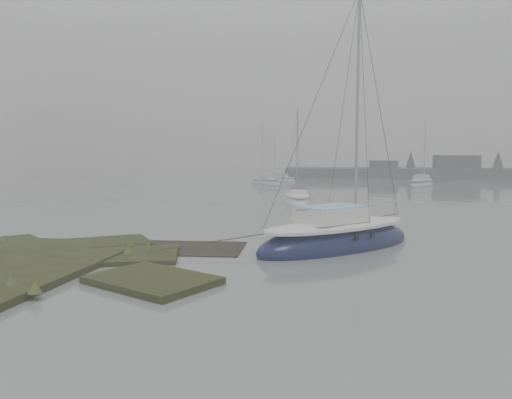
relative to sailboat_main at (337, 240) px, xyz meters
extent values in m
plane|color=slate|center=(-5.55, 23.98, -0.34)|extent=(160.00, 160.00, 0.00)
cube|color=#4C4F51|center=(20.45, 55.98, 0.26)|extent=(60.00, 8.00, 1.60)
cube|color=#424247|center=(4.45, 54.98, 1.06)|extent=(4.00, 3.00, 2.20)
cube|color=#424247|center=(14.45, 54.98, 1.46)|extent=(6.00, 3.00, 3.00)
cone|color=#384238|center=(8.45, 56.98, 1.86)|extent=(2.00, 2.00, 3.50)
cone|color=#384238|center=(20.45, 56.98, 1.86)|extent=(2.00, 2.00, 3.50)
ellipsoid|color=#0D1334|center=(0.01, 0.01, -0.21)|extent=(7.19, 7.41, 1.89)
ellipsoid|color=silver|center=(0.01, 0.01, 0.55)|extent=(6.13, 6.33, 0.53)
cube|color=silver|center=(-0.22, -0.23, 1.01)|extent=(3.04, 3.08, 0.56)
cube|color=#8CC2DE|center=(-0.22, -0.23, 1.33)|extent=(2.81, 2.84, 0.09)
cylinder|color=#939399|center=(0.70, 0.74, 5.38)|extent=(0.12, 0.12, 8.89)
cylinder|color=#939399|center=(-0.37, -0.39, 1.33)|extent=(2.20, 2.33, 0.10)
ellipsoid|color=white|center=(-3.54, 16.64, -0.25)|extent=(2.78, 5.61, 1.30)
ellipsoid|color=white|center=(-3.54, 16.64, 0.27)|extent=(2.30, 4.86, 0.37)
cube|color=white|center=(-3.50, 16.42, 0.59)|extent=(1.49, 2.03, 0.38)
cube|color=#1B2848|center=(-3.50, 16.42, 0.81)|extent=(1.38, 1.86, 0.06)
cylinder|color=#939399|center=(-3.68, 17.32, 3.61)|extent=(0.08, 0.08, 6.13)
cylinder|color=#939399|center=(-3.47, 16.27, 0.81)|extent=(0.49, 2.12, 0.07)
ellipsoid|color=#AFB3B9|center=(-9.71, 37.18, -0.25)|extent=(4.98, 4.91, 1.28)
ellipsoid|color=silver|center=(-9.71, 37.18, 0.26)|extent=(4.25, 4.19, 0.36)
cube|color=silver|center=(-9.55, 37.03, 0.58)|extent=(2.08, 2.07, 0.38)
cube|color=silver|center=(-9.55, 37.03, 0.79)|extent=(1.92, 1.91, 0.06)
cylinder|color=#939399|center=(-10.19, 37.66, 3.53)|extent=(0.08, 0.08, 6.02)
cylinder|color=#939399|center=(-9.44, 36.92, 0.79)|extent=(1.56, 1.52, 0.07)
ellipsoid|color=#A7ADB2|center=(7.81, 37.95, -0.24)|extent=(4.04, 6.00, 1.39)
ellipsoid|color=silver|center=(7.81, 37.95, 0.31)|extent=(3.39, 5.17, 0.39)
cube|color=silver|center=(7.71, 37.72, 0.66)|extent=(1.92, 2.29, 0.41)
cube|color=#B0B4BC|center=(7.71, 37.72, 0.89)|extent=(1.78, 2.11, 0.07)
cylinder|color=#939399|center=(8.11, 38.62, 3.87)|extent=(0.09, 0.09, 6.54)
cylinder|color=#939399|center=(7.65, 37.57, 0.89)|extent=(0.99, 2.12, 0.07)
ellipsoid|color=#AEB5B9|center=(-9.04, 43.04, -0.26)|extent=(5.11, 3.43, 1.18)
ellipsoid|color=silver|center=(-9.04, 43.04, 0.22)|extent=(4.41, 2.89, 0.33)
cube|color=silver|center=(-8.85, 42.95, 0.51)|extent=(1.95, 1.63, 0.35)
cube|color=silver|center=(-8.85, 42.95, 0.70)|extent=(1.80, 1.51, 0.06)
cylinder|color=#939399|center=(-9.62, 43.29, 3.25)|extent=(0.08, 0.08, 5.57)
cylinder|color=#939399|center=(-8.72, 42.90, 0.70)|extent=(1.81, 0.84, 0.06)
camera|label=1|loc=(0.74, -19.86, 3.51)|focal=35.00mm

